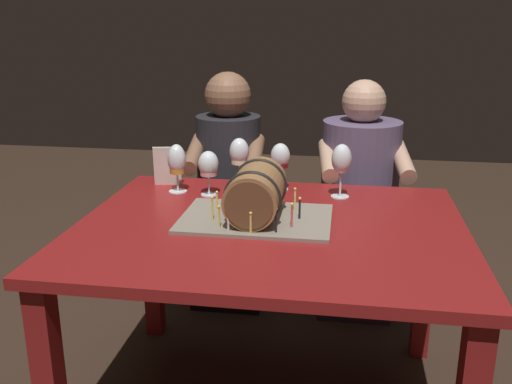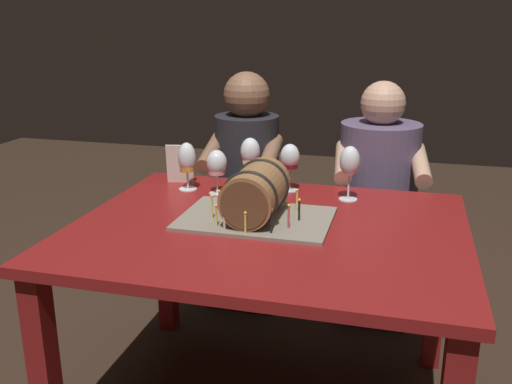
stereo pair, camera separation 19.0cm
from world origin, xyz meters
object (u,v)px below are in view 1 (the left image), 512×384
(menu_card, at_px, (167,166))
(person_seated_left, at_px, (229,203))
(wine_glass_white, at_px, (239,154))
(barrel_cake, at_px, (256,197))
(dining_table, at_px, (270,252))
(wine_glass_rose, at_px, (208,166))
(wine_glass_amber, at_px, (177,162))
(person_seated_right, at_px, (358,207))
(wine_glass_empty, at_px, (342,160))
(wine_glass_red, at_px, (280,158))

(menu_card, xyz_separation_m, person_seated_left, (0.16, 0.43, -0.29))
(wine_glass_white, bearing_deg, barrel_cake, -71.91)
(dining_table, distance_m, person_seated_left, 0.88)
(barrel_cake, relative_size, wine_glass_rose, 2.90)
(barrel_cake, bearing_deg, dining_table, -33.14)
(person_seated_left, bearing_deg, dining_table, -69.41)
(wine_glass_rose, distance_m, menu_card, 0.23)
(dining_table, bearing_deg, person_seated_left, 110.59)
(wine_glass_amber, relative_size, wine_glass_rose, 1.09)
(wine_glass_amber, bearing_deg, wine_glass_rose, -9.87)
(wine_glass_amber, distance_m, person_seated_left, 0.62)
(dining_table, height_order, person_seated_right, person_seated_right)
(menu_card, bearing_deg, person_seated_left, 57.79)
(wine_glass_empty, height_order, wine_glass_white, wine_glass_empty)
(wine_glass_red, bearing_deg, wine_glass_rose, -156.44)
(wine_glass_rose, bearing_deg, person_seated_left, 93.55)
(dining_table, bearing_deg, barrel_cake, 146.86)
(wine_glass_empty, distance_m, wine_glass_red, 0.25)
(wine_glass_empty, relative_size, wine_glass_rose, 1.19)
(barrel_cake, bearing_deg, wine_glass_rose, 131.44)
(wine_glass_white, distance_m, menu_card, 0.30)
(menu_card, bearing_deg, wine_glass_red, -10.43)
(barrel_cake, height_order, person_seated_right, person_seated_right)
(wine_glass_amber, xyz_separation_m, wine_glass_red, (0.39, 0.09, 0.01))
(wine_glass_empty, bearing_deg, wine_glass_amber, -177.16)
(dining_table, bearing_deg, wine_glass_amber, 142.70)
(wine_glass_rose, xyz_separation_m, menu_card, (-0.20, 0.11, -0.04))
(dining_table, xyz_separation_m, wine_glass_empty, (0.22, 0.34, 0.24))
(wine_glass_red, bearing_deg, menu_card, -179.33)
(barrel_cake, bearing_deg, wine_glass_amber, 142.12)
(wine_glass_amber, height_order, wine_glass_white, wine_glass_white)
(wine_glass_red, xyz_separation_m, menu_card, (-0.46, -0.01, -0.05))
(wine_glass_white, bearing_deg, dining_table, -67.17)
(wine_glass_rose, bearing_deg, wine_glass_white, 58.88)
(barrel_cake, bearing_deg, person_seated_right, 65.34)
(dining_table, height_order, wine_glass_amber, wine_glass_amber)
(wine_glass_white, bearing_deg, wine_glass_rose, -121.12)
(wine_glass_empty, bearing_deg, menu_card, 175.52)
(menu_card, bearing_deg, wine_glass_amber, -63.35)
(wine_glass_empty, bearing_deg, wine_glass_red, 165.83)
(wine_glass_empty, xyz_separation_m, wine_glass_red, (-0.24, 0.06, -0.02))
(wine_glass_red, distance_m, person_seated_right, 0.62)
(person_seated_left, bearing_deg, wine_glass_empty, -42.08)
(dining_table, relative_size, menu_card, 8.02)
(wine_glass_amber, relative_size, person_seated_left, 0.17)
(wine_glass_amber, distance_m, wine_glass_white, 0.26)
(wine_glass_white, xyz_separation_m, person_seated_left, (-0.12, 0.38, -0.34))
(person_seated_right, bearing_deg, wine_glass_red, -127.51)
(wine_glass_white, xyz_separation_m, menu_card, (-0.29, -0.04, -0.05))
(dining_table, relative_size, wine_glass_white, 6.55)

